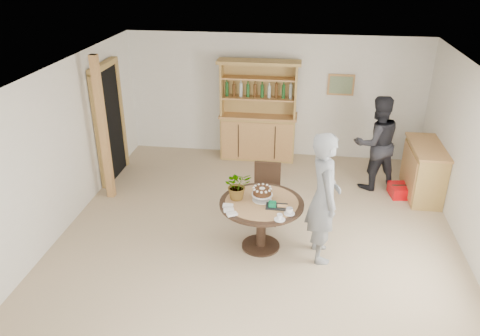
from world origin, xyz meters
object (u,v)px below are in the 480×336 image
(dining_chair, at_px, (266,188))
(hutch, at_px, (258,126))
(teen_boy, at_px, (324,198))
(sideboard, at_px, (424,170))
(red_suitcase, at_px, (407,190))
(dining_table, at_px, (261,211))
(adult_person, at_px, (376,143))

(dining_chair, bearing_deg, hutch, 100.75)
(dining_chair, bearing_deg, teen_boy, -45.83)
(sideboard, bearing_deg, red_suitcase, -161.74)
(dining_table, bearing_deg, sideboard, 36.67)
(hutch, relative_size, red_suitcase, 3.14)
(sideboard, relative_size, red_suitcase, 1.94)
(dining_chair, height_order, red_suitcase, dining_chair)
(hutch, bearing_deg, adult_person, -25.31)
(teen_boy, xyz_separation_m, adult_person, (0.98, 2.28, -0.08))
(sideboard, xyz_separation_m, red_suitcase, (-0.24, -0.08, -0.37))
(dining_chair, bearing_deg, adult_person, 38.32)
(teen_boy, relative_size, red_suitcase, 2.90)
(dining_chair, height_order, teen_boy, teen_boy)
(dining_table, xyz_separation_m, adult_person, (1.83, 2.18, 0.26))
(adult_person, bearing_deg, red_suitcase, 135.00)
(dining_chair, relative_size, red_suitcase, 1.45)
(hutch, height_order, red_suitcase, hutch)
(dining_table, relative_size, teen_boy, 0.64)
(hutch, relative_size, adult_person, 1.18)
(hutch, bearing_deg, sideboard, -22.21)
(dining_table, bearing_deg, dining_chair, 89.83)
(adult_person, distance_m, red_suitcase, 1.01)
(hutch, bearing_deg, teen_boy, -69.79)
(adult_person, xyz_separation_m, red_suitcase, (0.59, -0.28, -0.76))
(hutch, xyz_separation_m, dining_table, (0.37, -3.23, -0.08))
(hutch, relative_size, dining_chair, 2.16)
(sideboard, xyz_separation_m, dining_chair, (-2.66, -1.16, 0.06))
(dining_chair, distance_m, red_suitcase, 2.69)
(hutch, relative_size, dining_table, 1.70)
(hutch, height_order, adult_person, hutch)
(dining_table, distance_m, red_suitcase, 3.13)
(adult_person, height_order, red_suitcase, adult_person)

